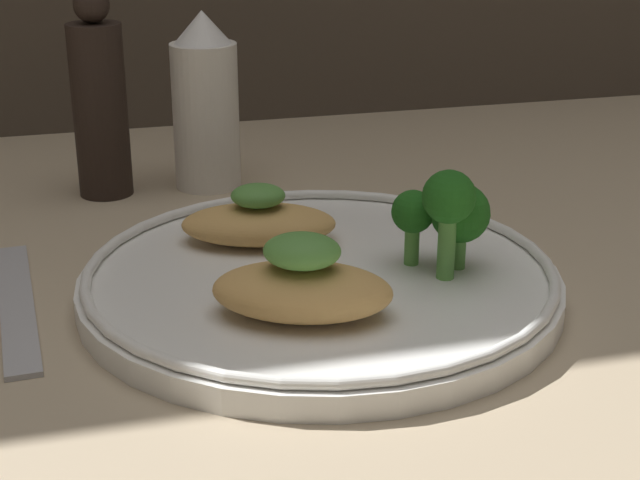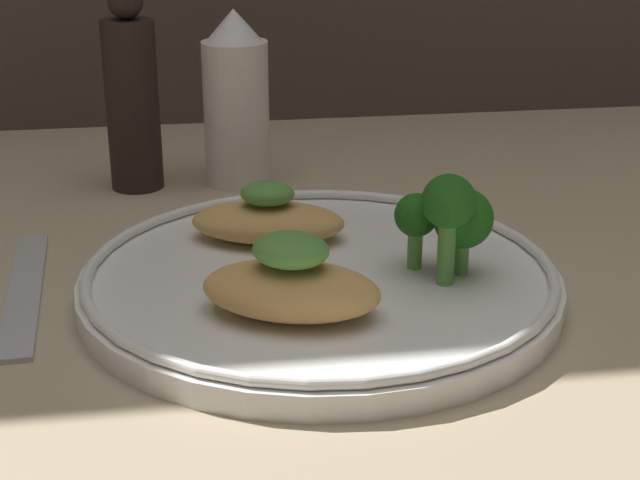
{
  "view_description": "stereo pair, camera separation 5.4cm",
  "coord_description": "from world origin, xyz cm",
  "px_view_note": "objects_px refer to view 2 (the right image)",
  "views": [
    {
      "loc": [
        -12.92,
        -48.52,
        23.17
      ],
      "look_at": [
        0.0,
        0.0,
        3.4
      ],
      "focal_mm": 55.0,
      "sensor_mm": 36.0,
      "label": 1
    },
    {
      "loc": [
        -7.65,
        -49.63,
        23.17
      ],
      "look_at": [
        0.0,
        0.0,
        3.4
      ],
      "focal_mm": 55.0,
      "sensor_mm": 36.0,
      "label": 2
    }
  ],
  "objects_px": {
    "plate": "(320,280)",
    "pepper_grinder": "(132,98)",
    "sauce_bottle": "(236,102)",
    "broccoli_bunch": "(449,215)"
  },
  "relations": [
    {
      "from": "plate",
      "to": "pepper_grinder",
      "type": "xyz_separation_m",
      "value": [
        -0.1,
        0.21,
        0.06
      ]
    },
    {
      "from": "sauce_bottle",
      "to": "pepper_grinder",
      "type": "relative_size",
      "value": 0.87
    },
    {
      "from": "sauce_bottle",
      "to": "pepper_grinder",
      "type": "xyz_separation_m",
      "value": [
        -0.08,
        -0.0,
        0.01
      ]
    },
    {
      "from": "broccoli_bunch",
      "to": "plate",
      "type": "bearing_deg",
      "value": 168.7
    },
    {
      "from": "broccoli_bunch",
      "to": "sauce_bottle",
      "type": "relative_size",
      "value": 0.48
    },
    {
      "from": "pepper_grinder",
      "to": "broccoli_bunch",
      "type": "bearing_deg",
      "value": -52.69
    },
    {
      "from": "sauce_bottle",
      "to": "pepper_grinder",
      "type": "height_order",
      "value": "pepper_grinder"
    },
    {
      "from": "plate",
      "to": "sauce_bottle",
      "type": "height_order",
      "value": "sauce_bottle"
    },
    {
      "from": "sauce_bottle",
      "to": "pepper_grinder",
      "type": "distance_m",
      "value": 0.08
    },
    {
      "from": "broccoli_bunch",
      "to": "sauce_bottle",
      "type": "bearing_deg",
      "value": 113.33
    }
  ]
}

